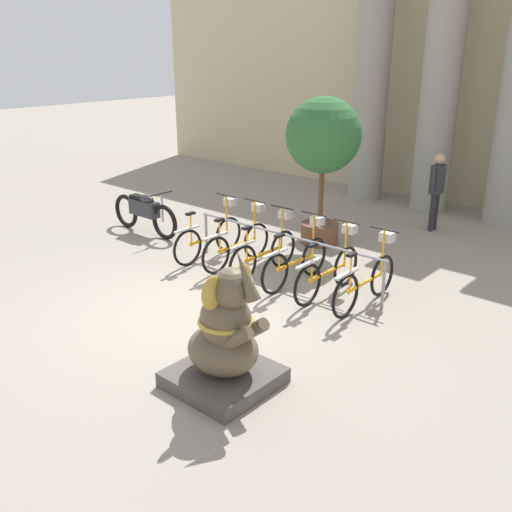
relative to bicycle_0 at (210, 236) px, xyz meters
name	(u,v)px	position (x,y,z in m)	size (l,w,h in m)	color
ground_plane	(196,314)	(1.53, -1.81, -0.41)	(60.00, 60.00, 0.00)	gray
building_facade	(459,77)	(1.53, 6.79, 2.59)	(20.00, 0.20, 6.00)	#C6B78E
column_left	(371,92)	(-0.22, 5.79, 2.21)	(1.06, 1.06, 5.16)	gray
column_middle	(439,96)	(1.53, 5.79, 2.21)	(1.06, 1.06, 5.16)	gray
bike_rack	(284,243)	(1.62, 0.14, 0.20)	(3.83, 0.05, 0.77)	gray
bicycle_0	(210,236)	(0.00, 0.00, 0.00)	(0.48, 1.71, 1.10)	black
bicycle_1	(238,243)	(0.65, 0.06, 0.00)	(0.48, 1.71, 1.10)	black
bicycle_2	(265,251)	(1.29, 0.03, 0.00)	(0.48, 1.71, 1.10)	black
bicycle_3	(297,260)	(1.94, 0.06, 0.00)	(0.48, 1.71, 1.10)	black
bicycle_4	(329,270)	(2.58, 0.04, 0.00)	(0.48, 1.71, 1.10)	black
bicycle_5	(366,280)	(3.23, 0.07, 0.00)	(0.48, 1.71, 1.10)	black
elephant_statue	(225,341)	(3.17, -2.87, 0.17)	(1.10, 1.10, 1.73)	#4C4742
motorcycle	(145,211)	(-2.06, 0.14, 0.06)	(1.98, 0.55, 0.95)	black
person_pedestrian	(437,185)	(2.35, 4.27, 0.56)	(0.22, 0.47, 1.63)	#28282D
potted_tree	(323,143)	(1.03, 2.00, 1.57)	(1.42, 1.42, 2.83)	brown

